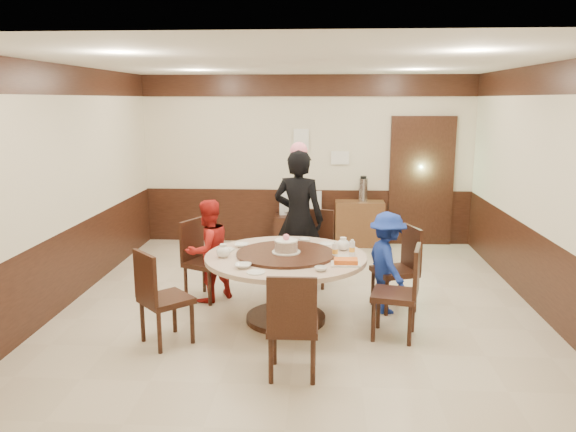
# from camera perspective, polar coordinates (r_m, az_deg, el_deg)

# --- Properties ---
(room) EXTENTS (6.00, 6.04, 2.84)m
(room) POSITION_cam_1_polar(r_m,az_deg,el_deg) (6.55, 1.30, 0.12)
(room) COLOR beige
(room) RESTS_ON ground
(banquet_table) EXTENTS (1.75, 1.75, 0.78)m
(banquet_table) POSITION_cam_1_polar(r_m,az_deg,el_deg) (6.14, -0.23, -5.95)
(banquet_table) COLOR black
(banquet_table) RESTS_ON ground
(chair_0) EXTENTS (0.57, 0.57, 0.97)m
(chair_0) POSITION_cam_1_polar(r_m,az_deg,el_deg) (6.69, 10.89, -6.72)
(chair_0) COLOR black
(chair_0) RESTS_ON ground
(chair_1) EXTENTS (0.54, 0.55, 0.97)m
(chair_1) POSITION_cam_1_polar(r_m,az_deg,el_deg) (7.44, 2.66, -4.61)
(chair_1) COLOR black
(chair_1) RESTS_ON ground
(chair_2) EXTENTS (0.59, 0.59, 0.97)m
(chair_2) POSITION_cam_1_polar(r_m,az_deg,el_deg) (6.97, -8.43, -5.88)
(chair_2) COLOR black
(chair_2) RESTS_ON ground
(chair_3) EXTENTS (0.62, 0.62, 0.97)m
(chair_3) POSITION_cam_1_polar(r_m,az_deg,el_deg) (5.80, -12.41, -9.70)
(chair_3) COLOR black
(chair_3) RESTS_ON ground
(chair_4) EXTENTS (0.44, 0.45, 0.97)m
(chair_4) POSITION_cam_1_polar(r_m,az_deg,el_deg) (5.05, 0.49, -12.78)
(chair_4) COLOR black
(chair_4) RESTS_ON ground
(chair_5) EXTENTS (0.54, 0.53, 0.97)m
(chair_5) POSITION_cam_1_polar(r_m,az_deg,el_deg) (5.91, 10.93, -9.24)
(chair_5) COLOR black
(chair_5) RESTS_ON ground
(person_standing) EXTENTS (0.74, 0.58, 1.79)m
(person_standing) POSITION_cam_1_polar(r_m,az_deg,el_deg) (7.19, 1.08, -0.33)
(person_standing) COLOR black
(person_standing) RESTS_ON ground
(person_red) EXTENTS (0.75, 0.76, 1.24)m
(person_red) POSITION_cam_1_polar(r_m,az_deg,el_deg) (6.82, -8.12, -3.51)
(person_red) COLOR #B11C17
(person_red) RESTS_ON ground
(person_blue) EXTENTS (0.64, 0.85, 1.16)m
(person_blue) POSITION_cam_1_polar(r_m,az_deg,el_deg) (6.50, 10.02, -4.68)
(person_blue) COLOR navy
(person_blue) RESTS_ON ground
(birthday_cake) EXTENTS (0.31, 0.31, 0.21)m
(birthday_cake) POSITION_cam_1_polar(r_m,az_deg,el_deg) (6.06, -0.19, -3.07)
(birthday_cake) COLOR white
(birthday_cake) RESTS_ON banquet_table
(teapot_left) EXTENTS (0.17, 0.15, 0.13)m
(teapot_left) POSITION_cam_1_polar(r_m,az_deg,el_deg) (6.03, -6.59, -3.63)
(teapot_left) COLOR white
(teapot_left) RESTS_ON banquet_table
(teapot_right) EXTENTS (0.17, 0.15, 0.13)m
(teapot_right) POSITION_cam_1_polar(r_m,az_deg,el_deg) (6.30, 5.63, -2.93)
(teapot_right) COLOR white
(teapot_right) RESTS_ON banquet_table
(bowl_0) EXTENTS (0.16, 0.16, 0.04)m
(bowl_0) POSITION_cam_1_polar(r_m,az_deg,el_deg) (6.43, -4.72, -2.97)
(bowl_0) COLOR white
(bowl_0) RESTS_ON banquet_table
(bowl_1) EXTENTS (0.13, 0.13, 0.04)m
(bowl_1) POSITION_cam_1_polar(r_m,az_deg,el_deg) (5.54, 3.35, -5.38)
(bowl_1) COLOR white
(bowl_1) RESTS_ON banquet_table
(bowl_2) EXTENTS (0.17, 0.17, 0.04)m
(bowl_2) POSITION_cam_1_polar(r_m,az_deg,el_deg) (5.65, -4.58, -5.05)
(bowl_2) COLOR white
(bowl_2) RESTS_ON banquet_table
(bowl_3) EXTENTS (0.14, 0.14, 0.04)m
(bowl_3) POSITION_cam_1_polar(r_m,az_deg,el_deg) (5.92, 5.69, -4.27)
(bowl_3) COLOR white
(bowl_3) RESTS_ON banquet_table
(bowl_4) EXTENTS (0.15, 0.15, 0.04)m
(bowl_4) POSITION_cam_1_polar(r_m,az_deg,el_deg) (6.24, -6.34, -3.47)
(bowl_4) COLOR white
(bowl_4) RESTS_ON banquet_table
(bowl_5) EXTENTS (0.14, 0.14, 0.04)m
(bowl_5) POSITION_cam_1_polar(r_m,az_deg,el_deg) (6.63, 1.70, -2.47)
(bowl_5) COLOR white
(bowl_5) RESTS_ON banquet_table
(saucer_near) EXTENTS (0.18, 0.18, 0.01)m
(saucer_near) POSITION_cam_1_polar(r_m,az_deg,el_deg) (5.48, -3.29, -5.73)
(saucer_near) COLOR white
(saucer_near) RESTS_ON banquet_table
(saucer_far) EXTENTS (0.18, 0.18, 0.01)m
(saucer_far) POSITION_cam_1_polar(r_m,az_deg,el_deg) (6.55, 3.99, -2.82)
(saucer_far) COLOR white
(saucer_far) RESTS_ON banquet_table
(shrimp_platter) EXTENTS (0.30, 0.20, 0.06)m
(shrimp_platter) POSITION_cam_1_polar(r_m,az_deg,el_deg) (5.75, 5.88, -4.70)
(shrimp_platter) COLOR white
(shrimp_platter) RESTS_ON banquet_table
(bottle_0) EXTENTS (0.06, 0.06, 0.16)m
(bottle_0) POSITION_cam_1_polar(r_m,az_deg,el_deg) (5.99, 4.81, -3.50)
(bottle_0) COLOR white
(bottle_0) RESTS_ON banquet_table
(bottle_1) EXTENTS (0.06, 0.06, 0.16)m
(bottle_1) POSITION_cam_1_polar(r_m,az_deg,el_deg) (6.07, 6.53, -3.31)
(bottle_1) COLOR white
(bottle_1) RESTS_ON banquet_table
(tv_stand) EXTENTS (0.85, 0.45, 0.50)m
(tv_stand) POSITION_cam_1_polar(r_m,az_deg,el_deg) (9.41, 1.28, -1.46)
(tv_stand) COLOR black
(tv_stand) RESTS_ON ground
(television) EXTENTS (0.71, 0.16, 0.40)m
(television) POSITION_cam_1_polar(r_m,az_deg,el_deg) (9.31, 1.29, 1.25)
(television) COLOR gray
(television) RESTS_ON tv_stand
(side_cabinet) EXTENTS (0.80, 0.40, 0.75)m
(side_cabinet) POSITION_cam_1_polar(r_m,az_deg,el_deg) (9.42, 7.25, -0.75)
(side_cabinet) COLOR brown
(side_cabinet) RESTS_ON ground
(thermos) EXTENTS (0.15, 0.15, 0.38)m
(thermos) POSITION_cam_1_polar(r_m,az_deg,el_deg) (9.32, 7.64, 2.64)
(thermos) COLOR silver
(thermos) RESTS_ON side_cabinet
(notice_left) EXTENTS (0.25, 0.00, 0.35)m
(notice_left) POSITION_cam_1_polar(r_m,az_deg,el_deg) (9.39, 1.34, 7.78)
(notice_left) COLOR white
(notice_left) RESTS_ON room
(notice_right) EXTENTS (0.30, 0.00, 0.22)m
(notice_right) POSITION_cam_1_polar(r_m,az_deg,el_deg) (9.41, 5.31, 5.91)
(notice_right) COLOR white
(notice_right) RESTS_ON room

